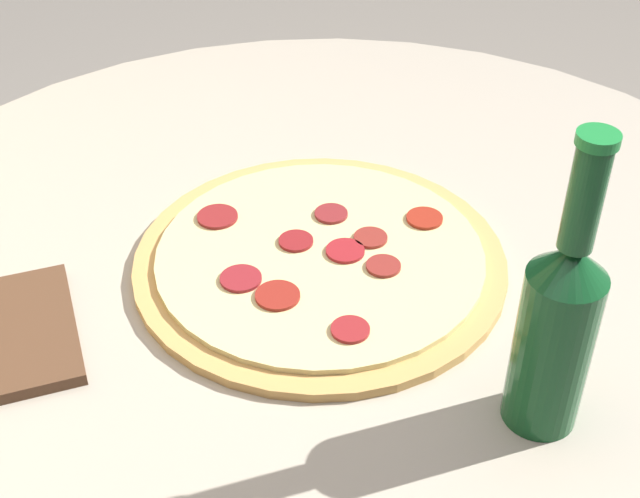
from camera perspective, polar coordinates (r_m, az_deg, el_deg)
table at (r=1.00m, az=0.54°, el=-9.01°), size 1.08×1.08×0.76m
pizza at (r=0.88m, az=-0.00°, el=-0.63°), size 0.37×0.37×0.02m
beer_bottle at (r=0.70m, az=14.92°, el=-4.76°), size 0.06×0.06×0.26m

